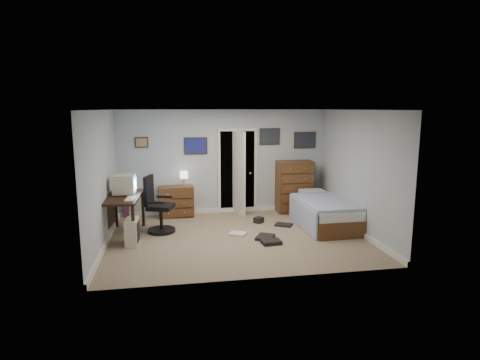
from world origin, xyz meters
name	(u,v)px	position (x,y,z in m)	size (l,w,h in m)	color
floor	(237,238)	(0.00, 0.00, -0.01)	(5.00, 4.00, 0.02)	gray
computer_desk	(118,205)	(-2.30, 0.48, 0.63)	(0.75, 1.47, 0.82)	black
crt_monitor	(124,184)	(-2.18, 0.62, 1.02)	(0.45, 0.42, 0.39)	beige
keyboard	(131,199)	(-2.02, 0.12, 0.83)	(0.16, 0.44, 0.03)	beige
pc_tower	(132,232)	(-2.00, -0.08, 0.25)	(0.25, 0.47, 0.49)	beige
office_chair	(158,211)	(-1.54, 0.62, 0.46)	(0.71, 0.71, 1.18)	black
media_stack	(126,202)	(-2.32, 1.96, 0.36)	(0.14, 0.14, 0.71)	maroon
low_dresser	(176,202)	(-1.15, 1.77, 0.36)	(0.82, 0.41, 0.73)	#57311B
table_lamp	(184,175)	(-0.95, 1.78, 0.98)	(0.19, 0.19, 0.35)	gold
doorway	(235,170)	(0.35, 2.27, 1.00)	(0.96, 1.12, 2.05)	black
tall_dresser	(294,186)	(1.73, 1.75, 0.63)	(0.86, 0.50, 1.26)	#57311B
headboard_bookcase	(296,193)	(1.81, 1.86, 0.43)	(0.91, 0.25, 0.82)	#57311B
bed	(323,212)	(1.99, 0.45, 0.31)	(1.09, 1.99, 0.65)	#57311B
wall_posters	(246,141)	(0.57, 1.98, 1.75)	(4.38, 0.04, 0.60)	#331E11
floor_clutter	(264,233)	(0.58, 0.06, 0.03)	(1.52, 1.70, 0.13)	black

